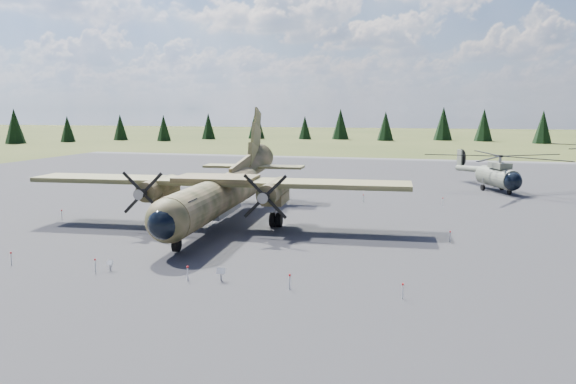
# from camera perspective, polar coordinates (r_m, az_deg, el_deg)

# --- Properties ---
(ground) EXTENTS (500.00, 500.00, 0.00)m
(ground) POSITION_cam_1_polar(r_m,az_deg,el_deg) (45.58, -5.14, -3.84)
(ground) COLOR brown
(ground) RESTS_ON ground
(apron) EXTENTS (120.00, 120.00, 0.04)m
(apron) POSITION_cam_1_polar(r_m,az_deg,el_deg) (54.88, -1.51, -1.71)
(apron) COLOR slate
(apron) RESTS_ON ground
(transport_plane) EXTENTS (31.75, 28.76, 10.45)m
(transport_plane) POSITION_cam_1_polar(r_m,az_deg,el_deg) (47.77, -6.85, 0.36)
(transport_plane) COLOR #3F4023
(transport_plane) RESTS_ON ground
(helicopter_near) EXTENTS (22.57, 22.57, 4.36)m
(helicopter_near) POSITION_cam_1_polar(r_m,az_deg,el_deg) (70.32, 20.54, 2.54)
(helicopter_near) COLOR gray
(helicopter_near) RESTS_ON ground
(info_placard_left) EXTENTS (0.45, 0.25, 0.66)m
(info_placard_left) POSITION_cam_1_polar(r_m,az_deg,el_deg) (35.66, -17.64, -6.97)
(info_placard_left) COLOR gray
(info_placard_left) RESTS_ON ground
(info_placard_right) EXTENTS (0.52, 0.27, 0.78)m
(info_placard_right) POSITION_cam_1_polar(r_m,az_deg,el_deg) (32.24, -6.83, -8.11)
(info_placard_right) COLOR gray
(info_placard_right) RESTS_ON ground
(barrier_fence) EXTENTS (33.12, 29.62, 0.85)m
(barrier_fence) POSITION_cam_1_polar(r_m,az_deg,el_deg) (45.57, -5.73, -3.20)
(barrier_fence) COLOR white
(barrier_fence) RESTS_ON ground
(treeline) EXTENTS (294.01, 288.78, 10.95)m
(treeline) POSITION_cam_1_polar(r_m,az_deg,el_deg) (43.81, -3.75, 1.98)
(treeline) COLOR black
(treeline) RESTS_ON ground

